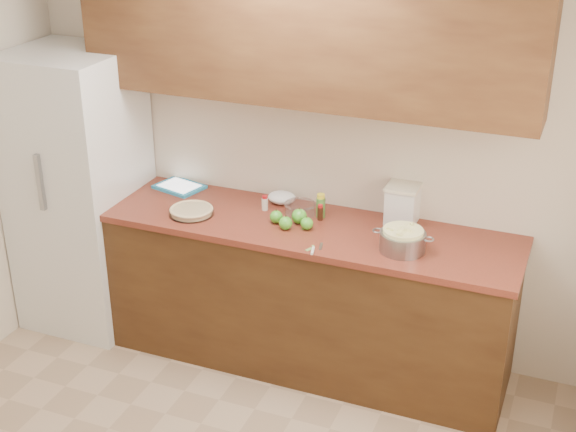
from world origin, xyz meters
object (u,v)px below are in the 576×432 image
at_px(pie, 191,211).
at_px(flour_canister, 402,204).
at_px(tablet, 179,187).
at_px(colander, 403,240).

height_order(pie, flour_canister, flour_canister).
height_order(pie, tablet, pie).
bearing_deg(tablet, pie, -36.48).
bearing_deg(colander, tablet, 168.47).
bearing_deg(colander, flour_canister, 105.06).
bearing_deg(pie, flour_canister, 17.03).
distance_m(colander, tablet, 1.56).
relative_size(pie, flour_canister, 1.16).
height_order(colander, tablet, colander).
distance_m(colander, flour_canister, 0.37).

